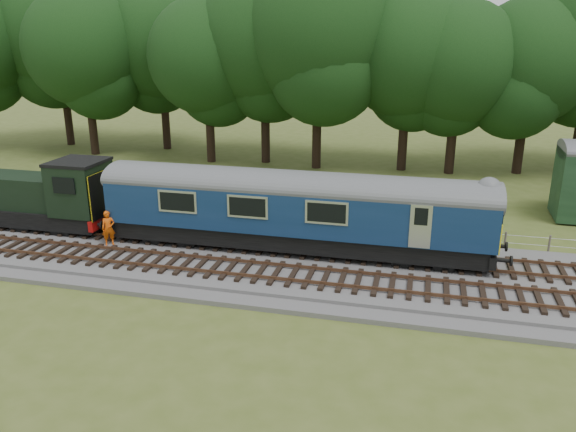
# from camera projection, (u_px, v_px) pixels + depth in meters

# --- Properties ---
(ground) EXTENTS (120.00, 120.00, 0.00)m
(ground) POSITION_uv_depth(u_px,v_px,m) (242.00, 263.00, 26.09)
(ground) COLOR #495920
(ground) RESTS_ON ground
(ballast) EXTENTS (70.00, 7.00, 0.35)m
(ballast) POSITION_uv_depth(u_px,v_px,m) (242.00, 259.00, 26.04)
(ballast) COLOR #4C4C4F
(ballast) RESTS_ON ground
(track_north) EXTENTS (67.20, 2.40, 0.21)m
(track_north) POSITION_uv_depth(u_px,v_px,m) (251.00, 244.00, 27.25)
(track_north) COLOR black
(track_north) RESTS_ON ballast
(track_south) EXTENTS (67.20, 2.40, 0.21)m
(track_south) POSITION_uv_depth(u_px,v_px,m) (230.00, 268.00, 24.48)
(track_south) COLOR black
(track_south) RESTS_ON ballast
(fence) EXTENTS (64.00, 0.12, 1.00)m
(fence) POSITION_uv_depth(u_px,v_px,m) (269.00, 231.00, 30.24)
(fence) COLOR #6B6054
(fence) RESTS_ON ground
(tree_line) EXTENTS (70.00, 8.00, 18.00)m
(tree_line) POSITION_uv_depth(u_px,v_px,m) (326.00, 162.00, 46.38)
(tree_line) COLOR black
(tree_line) RESTS_ON ground
(dmu_railcar) EXTENTS (18.05, 2.86, 3.88)m
(dmu_railcar) POSITION_uv_depth(u_px,v_px,m) (294.00, 204.00, 26.08)
(dmu_railcar) COLOR black
(dmu_railcar) RESTS_ON ground
(shunter_loco) EXTENTS (8.91, 2.60, 3.38)m
(shunter_loco) POSITION_uv_depth(u_px,v_px,m) (36.00, 197.00, 29.45)
(shunter_loco) COLOR black
(shunter_loco) RESTS_ON ground
(worker) EXTENTS (0.74, 0.69, 1.70)m
(worker) POSITION_uv_depth(u_px,v_px,m) (108.00, 228.00, 27.12)
(worker) COLOR #EB570C
(worker) RESTS_ON ballast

